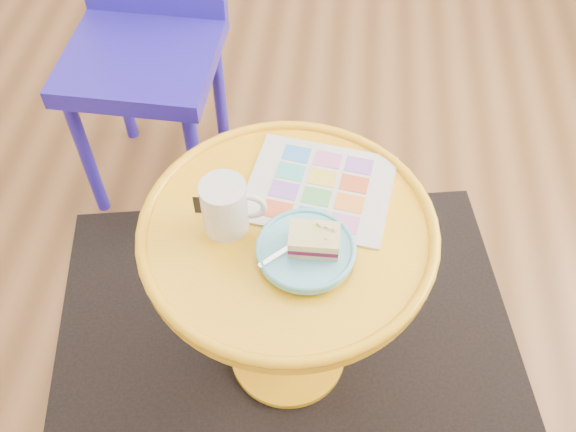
# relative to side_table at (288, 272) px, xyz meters

# --- Properties ---
(floor) EXTENTS (4.00, 4.00, 0.00)m
(floor) POSITION_rel_side_table_xyz_m (-0.49, 0.46, -0.43)
(floor) COLOR brown
(floor) RESTS_ON ground
(rug) EXTENTS (1.47, 1.31, 0.01)m
(rug) POSITION_rel_side_table_xyz_m (0.00, 0.00, -0.42)
(rug) COLOR black
(rug) RESTS_ON ground
(side_table) EXTENTS (0.63, 0.63, 0.59)m
(side_table) POSITION_rel_side_table_xyz_m (0.00, 0.00, 0.00)
(side_table) COLOR #FAAA15
(side_table) RESTS_ON ground
(chair) EXTENTS (0.44, 0.44, 0.96)m
(chair) POSITION_rel_side_table_xyz_m (-0.48, 0.72, 0.13)
(chair) COLOR #271AA9
(chair) RESTS_ON ground
(newspaper) EXTENTS (0.35, 0.31, 0.01)m
(newspaper) POSITION_rel_side_table_xyz_m (0.06, 0.11, 0.17)
(newspaper) COLOR silver
(newspaper) RESTS_ON side_table
(mug) EXTENTS (0.13, 0.09, 0.12)m
(mug) POSITION_rel_side_table_xyz_m (-0.13, -0.01, 0.23)
(mug) COLOR silver
(mug) RESTS_ON side_table
(plate) EXTENTS (0.20, 0.20, 0.02)m
(plate) POSITION_rel_side_table_xyz_m (0.04, -0.07, 0.19)
(plate) COLOR #62BCD0
(plate) RESTS_ON newspaper
(cake_slice) EXTENTS (0.10, 0.07, 0.04)m
(cake_slice) POSITION_rel_side_table_xyz_m (0.06, -0.06, 0.22)
(cake_slice) COLOR #D3BC8C
(cake_slice) RESTS_ON plate
(fork) EXTENTS (0.11, 0.11, 0.00)m
(fork) POSITION_rel_side_table_xyz_m (0.01, -0.07, 0.20)
(fork) COLOR silver
(fork) RESTS_ON plate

